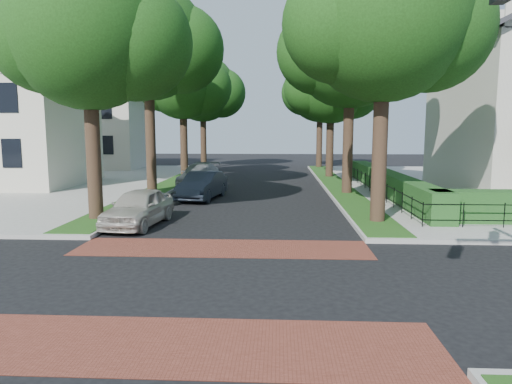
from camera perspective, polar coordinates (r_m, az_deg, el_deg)
ground at (r=11.15m, az=-6.24°, el=-11.18°), size 120.00×120.00×0.00m
crosswalk_far at (r=14.19m, az=-4.19°, el=-6.99°), size 9.00×2.20×0.01m
crosswalk_near at (r=8.24m, az=-9.94°, el=-18.29°), size 9.00×2.20×0.01m
grass_strip_ne at (r=29.94m, az=9.94°, el=1.00°), size 1.60×29.80×0.02m
grass_strip_nw at (r=30.55m, az=-10.60°, el=1.12°), size 1.60×29.80×0.02m
tree_right_near at (r=18.52m, az=15.92°, el=19.99°), size 7.75×6.67×10.66m
tree_right_mid at (r=26.32m, az=11.89°, el=17.15°), size 8.25×7.09×11.22m
tree_right_far at (r=35.01m, az=9.49°, el=13.03°), size 7.25×6.23×9.74m
tree_right_back at (r=43.97m, az=8.14°, el=12.42°), size 7.50×6.45×10.20m
tree_left_near at (r=19.37m, az=-19.74°, el=18.18°), size 7.50×6.45×10.20m
tree_left_mid at (r=27.04m, az=-13.02°, el=17.63°), size 8.00×6.88×11.48m
tree_left_far at (r=35.53m, az=-8.93°, el=13.31°), size 7.00×6.02×9.86m
tree_left_back at (r=44.39m, az=-6.50°, el=12.60°), size 7.75×6.66×10.44m
hedge_main_road at (r=26.26m, az=16.05°, el=1.18°), size 1.00×18.00×1.20m
fence_main_road at (r=26.11m, az=14.32°, el=0.88°), size 0.06×18.00×0.90m
house_left_near at (r=33.25m, az=-28.69°, el=9.27°), size 10.00×9.00×10.14m
house_left_far at (r=45.79m, az=-19.44°, el=9.09°), size 10.00×9.00×10.14m
parked_car_front at (r=17.85m, az=-14.49°, el=-1.87°), size 2.09×4.30×1.41m
parked_car_middle at (r=24.13m, az=-6.71°, el=0.82°), size 2.21×4.59×1.45m
parked_car_rear at (r=29.65m, az=-7.09°, el=2.11°), size 2.43×5.19×1.46m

